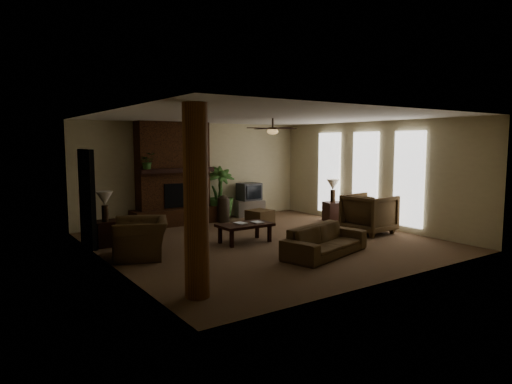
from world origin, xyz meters
TOP-DOWN VIEW (x-y plane):
  - room_shell at (0.00, 0.00)m, footprint 7.00×7.00m
  - fireplace at (-0.80, 3.22)m, footprint 2.40×0.70m
  - windows at (3.45, 0.20)m, footprint 0.08×3.65m
  - log_column at (-2.95, -2.40)m, footprint 0.36×0.36m
  - doorway at (-3.44, 1.80)m, footprint 0.10×1.00m
  - ceiling_fan at (0.40, 0.30)m, footprint 1.35×1.35m
  - sofa at (0.27, -1.66)m, footprint 2.11×1.09m
  - armchair_left at (-2.82, 0.28)m, footprint 1.12×1.35m
  - armchair_right at (2.67, -0.67)m, footprint 1.06×1.12m
  - coffee_table at (-0.44, 0.20)m, footprint 1.20×0.70m
  - ottoman at (1.11, 1.83)m, footprint 0.71×0.71m
  - tv_stand at (1.65, 3.15)m, footprint 0.96×0.72m
  - tv at (1.63, 3.14)m, footprint 0.66×0.54m
  - floor_vase at (0.47, 2.71)m, footprint 0.34×0.34m
  - floor_plant at (0.59, 3.15)m, footprint 0.88×1.56m
  - side_table_left at (-3.09, 1.63)m, footprint 0.53×0.53m
  - lamp_left at (-3.13, 1.58)m, footprint 0.43×0.43m
  - side_table_right at (3.15, 1.07)m, footprint 0.63×0.63m
  - lamp_right at (3.15, 1.12)m, footprint 0.37×0.37m
  - mantel_plant at (-1.65, 2.91)m, footprint 0.40×0.44m
  - mantel_vase at (-0.05, 2.96)m, footprint 0.25×0.25m
  - book_a at (-0.64, 0.23)m, footprint 0.22×0.04m
  - book_b at (-0.25, 0.16)m, footprint 0.21×0.04m

SIDE VIEW (x-z plane):
  - ottoman at x=1.11m, z-range 0.00..0.40m
  - tv_stand at x=1.65m, z-range 0.00..0.50m
  - side_table_left at x=-3.09m, z-range 0.00..0.55m
  - side_table_right at x=3.15m, z-range 0.00..0.55m
  - coffee_table at x=-0.44m, z-range 0.16..0.59m
  - sofa at x=0.27m, z-range 0.00..0.79m
  - floor_vase at x=0.47m, z-range 0.05..0.82m
  - floor_plant at x=0.59m, z-range 0.00..0.87m
  - armchair_left at x=-2.82m, z-range 0.00..1.01m
  - armchair_right at x=2.67m, z-range 0.00..1.08m
  - book_a at x=-0.64m, z-range 0.43..0.72m
  - book_b at x=-0.25m, z-range 0.43..0.72m
  - tv at x=1.63m, z-range 0.50..1.02m
  - lamp_left at x=-3.13m, z-range 0.68..1.33m
  - lamp_right at x=3.15m, z-range 0.68..1.33m
  - doorway at x=-3.44m, z-range 0.00..2.10m
  - fireplace at x=-0.80m, z-range -0.24..2.56m
  - windows at x=3.45m, z-range 0.17..2.53m
  - log_column at x=-2.95m, z-range 0.00..2.80m
  - room_shell at x=0.00m, z-range -2.10..4.90m
  - mantel_vase at x=-0.05m, z-range 1.56..1.78m
  - mantel_plant at x=-1.65m, z-range 1.56..1.89m
  - ceiling_fan at x=0.40m, z-range 2.34..2.72m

